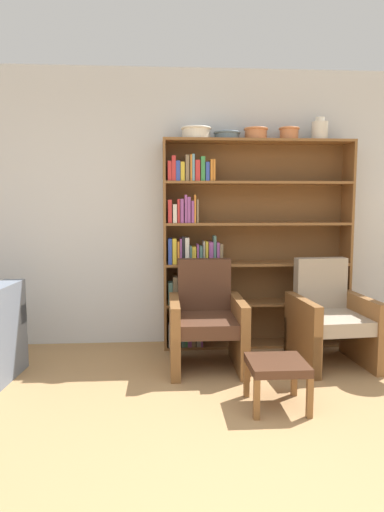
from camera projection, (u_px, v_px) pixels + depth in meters
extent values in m
cube|color=silver|center=(208.00, 209.00, 4.65)|extent=(12.00, 0.06, 2.75)
cube|color=brown|center=(165.00, 245.00, 4.47)|extent=(0.03, 0.30, 2.04)
cube|color=brown|center=(346.00, 244.00, 4.59)|extent=(0.02, 0.30, 2.04)
cube|color=brown|center=(258.00, 141.00, 4.41)|extent=(1.80, 0.30, 0.03)
cube|color=brown|center=(255.00, 343.00, 4.65)|extent=(1.80, 0.30, 0.03)
cube|color=brown|center=(254.00, 244.00, 4.67)|extent=(1.80, 0.01, 2.04)
cube|color=white|center=(171.00, 335.00, 4.51)|extent=(0.04, 0.12, 0.22)
cube|color=#334CB2|center=(175.00, 333.00, 4.55)|extent=(0.03, 0.20, 0.24)
cube|color=#B2A899|center=(178.00, 335.00, 4.54)|extent=(0.04, 0.18, 0.20)
cube|color=#4C756B|center=(183.00, 336.00, 4.56)|extent=(0.04, 0.20, 0.16)
cube|color=#388C47|center=(186.00, 333.00, 4.52)|extent=(0.02, 0.13, 0.25)
cube|color=#994C99|center=(189.00, 335.00, 4.52)|extent=(0.04, 0.13, 0.21)
cube|color=#7F6B4C|center=(194.00, 332.00, 4.52)|extent=(0.04, 0.14, 0.28)
cube|color=#B2A899|center=(198.00, 335.00, 4.56)|extent=(0.04, 0.18, 0.19)
cube|color=#994C99|center=(201.00, 332.00, 4.55)|extent=(0.02, 0.18, 0.26)
cube|color=brown|center=(256.00, 302.00, 4.60)|extent=(1.80, 0.30, 0.03)
cube|color=#4C756B|center=(170.00, 293.00, 4.46)|extent=(0.04, 0.12, 0.22)
cube|color=#7F6B4C|center=(175.00, 290.00, 4.49)|extent=(0.04, 0.18, 0.27)
cube|color=#994C99|center=(179.00, 292.00, 4.49)|extent=(0.03, 0.18, 0.23)
cube|color=#7F6B4C|center=(183.00, 291.00, 4.46)|extent=(0.03, 0.12, 0.25)
cube|color=red|center=(186.00, 293.00, 4.50)|extent=(0.03, 0.18, 0.21)
cube|color=#669EB2|center=(190.00, 291.00, 4.51)|extent=(0.03, 0.20, 0.25)
cube|color=#669EB2|center=(195.00, 292.00, 4.50)|extent=(0.04, 0.17, 0.23)
cube|color=orange|center=(199.00, 294.00, 4.48)|extent=(0.02, 0.14, 0.18)
cube|color=#669EB2|center=(202.00, 290.00, 4.48)|extent=(0.03, 0.13, 0.27)
cube|color=#4C756B|center=(205.00, 291.00, 4.51)|extent=(0.03, 0.18, 0.24)
cube|color=brown|center=(256.00, 263.00, 4.55)|extent=(1.80, 0.30, 0.02)
cube|color=#334CB2|center=(170.00, 251.00, 4.44)|extent=(0.04, 0.18, 0.25)
cube|color=gold|center=(174.00, 251.00, 4.41)|extent=(0.04, 0.12, 0.25)
cube|color=orange|center=(178.00, 252.00, 4.44)|extent=(0.02, 0.16, 0.22)
cube|color=#994C99|center=(181.00, 251.00, 4.44)|extent=(0.02, 0.17, 0.25)
cube|color=black|center=(183.00, 250.00, 4.43)|extent=(0.02, 0.14, 0.27)
cube|color=white|center=(187.00, 251.00, 4.43)|extent=(0.04, 0.14, 0.26)
cube|color=#4C756B|center=(191.00, 255.00, 4.44)|extent=(0.02, 0.14, 0.17)
cube|color=gold|center=(194.00, 255.00, 4.45)|extent=(0.04, 0.17, 0.17)
cube|color=#994C99|center=(197.00, 254.00, 4.44)|extent=(0.02, 0.15, 0.19)
cube|color=#4C756B|center=(200.00, 255.00, 4.45)|extent=(0.03, 0.16, 0.17)
cube|color=#B2A899|center=(204.00, 252.00, 4.45)|extent=(0.02, 0.16, 0.22)
cube|color=gold|center=(206.00, 252.00, 4.47)|extent=(0.03, 0.20, 0.22)
cube|color=#994C99|center=(210.00, 252.00, 4.47)|extent=(0.04, 0.20, 0.21)
cube|color=#4C756B|center=(214.00, 249.00, 4.45)|extent=(0.03, 0.15, 0.27)
cube|color=#994C99|center=(217.00, 253.00, 4.46)|extent=(0.03, 0.16, 0.21)
cube|color=#7F6B4C|center=(221.00, 254.00, 4.45)|extent=(0.03, 0.13, 0.19)
cube|color=brown|center=(257.00, 224.00, 4.50)|extent=(1.80, 0.30, 0.02)
cube|color=red|center=(170.00, 211.00, 4.39)|extent=(0.04, 0.16, 0.22)
cube|color=white|center=(175.00, 214.00, 4.38)|extent=(0.04, 0.15, 0.18)
cube|color=red|center=(178.00, 211.00, 4.40)|extent=(0.02, 0.18, 0.23)
cube|color=#994C99|center=(182.00, 211.00, 4.38)|extent=(0.03, 0.15, 0.23)
cube|color=#994C99|center=(186.00, 209.00, 4.37)|extent=(0.02, 0.12, 0.27)
cube|color=#994C99|center=(189.00, 210.00, 4.39)|extent=(0.03, 0.16, 0.25)
cube|color=#994C99|center=(192.00, 212.00, 4.41)|extent=(0.02, 0.17, 0.21)
cube|color=orange|center=(195.00, 209.00, 4.38)|extent=(0.02, 0.12, 0.27)
cube|color=#7F6B4C|center=(197.00, 211.00, 4.40)|extent=(0.02, 0.17, 0.22)
cube|color=brown|center=(258.00, 183.00, 4.46)|extent=(1.80, 0.30, 0.02)
cube|color=red|center=(169.00, 171.00, 4.35)|extent=(0.04, 0.19, 0.18)
cube|color=red|center=(174.00, 169.00, 4.35)|extent=(0.04, 0.18, 0.23)
cube|color=#334CB2|center=(178.00, 171.00, 4.33)|extent=(0.04, 0.14, 0.19)
cube|color=gold|center=(182.00, 172.00, 4.33)|extent=(0.04, 0.13, 0.18)
cube|color=#7F6B4C|center=(187.00, 168.00, 4.35)|extent=(0.03, 0.17, 0.24)
cube|color=orange|center=(191.00, 168.00, 4.33)|extent=(0.02, 0.13, 0.24)
cube|color=#669EB2|center=(193.00, 168.00, 4.35)|extent=(0.02, 0.15, 0.25)
cube|color=red|center=(197.00, 171.00, 4.37)|extent=(0.04, 0.19, 0.19)
cube|color=#388C47|center=(202.00, 169.00, 4.35)|extent=(0.04, 0.15, 0.23)
cube|color=#334CB2|center=(207.00, 172.00, 4.35)|extent=(0.04, 0.13, 0.18)
cube|color=orange|center=(211.00, 171.00, 4.36)|extent=(0.02, 0.15, 0.20)
cube|color=orange|center=(214.00, 170.00, 4.35)|extent=(0.02, 0.12, 0.20)
cylinder|color=silver|center=(196.00, 134.00, 4.36)|extent=(0.27, 0.27, 0.11)
torus|color=silver|center=(196.00, 129.00, 4.36)|extent=(0.29, 0.29, 0.02)
cylinder|color=slate|center=(227.00, 136.00, 4.39)|extent=(0.24, 0.24, 0.07)
torus|color=slate|center=(227.00, 133.00, 4.38)|extent=(0.26, 0.26, 0.02)
cylinder|color=#C67547|center=(256.00, 134.00, 4.40)|extent=(0.21, 0.21, 0.11)
torus|color=#C67547|center=(256.00, 129.00, 4.40)|extent=(0.24, 0.24, 0.02)
cylinder|color=#C67547|center=(289.00, 134.00, 4.42)|extent=(0.18, 0.18, 0.12)
torus|color=#C67547|center=(289.00, 129.00, 4.42)|extent=(0.20, 0.20, 0.02)
cylinder|color=silver|center=(320.00, 131.00, 4.44)|extent=(0.16, 0.16, 0.18)
cylinder|color=silver|center=(320.00, 120.00, 4.43)|extent=(0.09, 0.09, 0.04)
cube|color=brown|center=(245.00, 358.00, 3.68)|extent=(0.07, 0.07, 0.37)
cube|color=brown|center=(175.00, 360.00, 3.65)|extent=(0.07, 0.07, 0.37)
cube|color=brown|center=(234.00, 337.00, 4.29)|extent=(0.07, 0.07, 0.37)
cube|color=brown|center=(173.00, 338.00, 4.25)|extent=(0.07, 0.07, 0.37)
cube|color=#4C2D1E|center=(207.00, 323.00, 3.94)|extent=(0.48, 0.64, 0.12)
cube|color=#4C2D1E|center=(204.00, 286.00, 4.19)|extent=(0.48, 0.12, 0.50)
cube|color=brown|center=(239.00, 333.00, 3.97)|extent=(0.08, 0.68, 0.61)
cube|color=brown|center=(175.00, 335.00, 3.94)|extent=(0.08, 0.68, 0.61)
cube|color=brown|center=(381.00, 354.00, 3.78)|extent=(0.08, 0.08, 0.37)
cube|color=brown|center=(315.00, 358.00, 3.70)|extent=(0.08, 0.08, 0.37)
cube|color=brown|center=(346.00, 334.00, 4.38)|extent=(0.08, 0.08, 0.37)
cube|color=brown|center=(289.00, 336.00, 4.30)|extent=(0.08, 0.08, 0.37)
cube|color=tan|center=(333.00, 321.00, 4.02)|extent=(0.53, 0.68, 0.12)
cube|color=tan|center=(320.00, 284.00, 4.26)|extent=(0.49, 0.16, 0.50)
cube|color=brown|center=(362.00, 330.00, 4.07)|extent=(0.13, 0.68, 0.61)
cube|color=brown|center=(302.00, 333.00, 3.99)|extent=(0.13, 0.68, 0.61)
cube|color=brown|center=(247.00, 379.00, 3.38)|extent=(0.04, 0.04, 0.28)
cube|color=brown|center=(294.00, 377.00, 3.40)|extent=(0.04, 0.04, 0.28)
cube|color=brown|center=(257.00, 399.00, 3.02)|extent=(0.04, 0.04, 0.28)
cube|color=brown|center=(310.00, 398.00, 3.05)|extent=(0.04, 0.04, 0.28)
cube|color=#4C2D1E|center=(277.00, 365.00, 3.19)|extent=(0.40, 0.40, 0.06)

